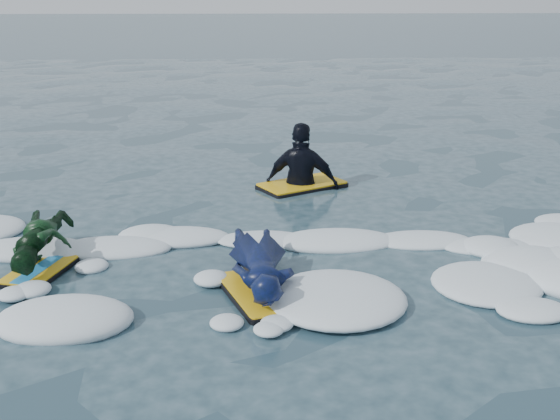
% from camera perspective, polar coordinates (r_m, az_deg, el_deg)
% --- Properties ---
extents(ground, '(120.00, 120.00, 0.00)m').
position_cam_1_polar(ground, '(6.45, -8.89, -7.74)').
color(ground, '#1A3740').
rests_on(ground, ground).
extents(foam_band, '(12.00, 3.10, 0.30)m').
position_cam_1_polar(foam_band, '(7.39, -8.01, -4.26)').
color(foam_band, white).
rests_on(foam_band, ground).
extents(prone_woman_unit, '(0.91, 1.66, 0.41)m').
position_cam_1_polar(prone_woman_unit, '(6.66, -1.57, -4.65)').
color(prone_woman_unit, black).
rests_on(prone_woman_unit, ground).
extents(prone_child_unit, '(0.66, 1.29, 0.49)m').
position_cam_1_polar(prone_child_unit, '(7.51, -18.74, -2.66)').
color(prone_child_unit, black).
rests_on(prone_child_unit, ground).
extents(waiting_rider_unit, '(1.36, 1.16, 1.79)m').
position_cam_1_polar(waiting_rider_unit, '(9.89, 1.79, 1.98)').
color(waiting_rider_unit, black).
rests_on(waiting_rider_unit, ground).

